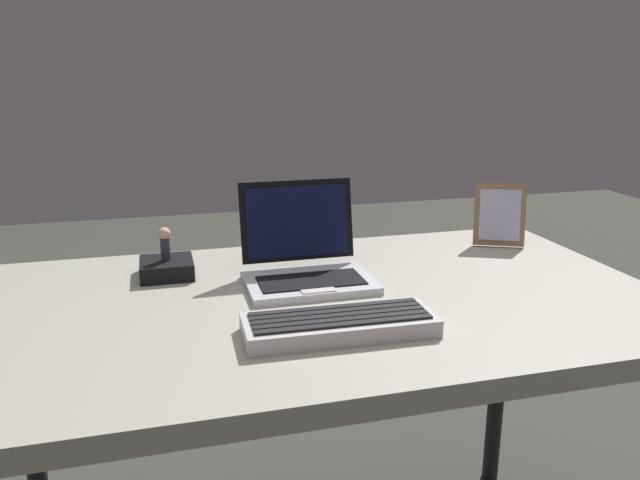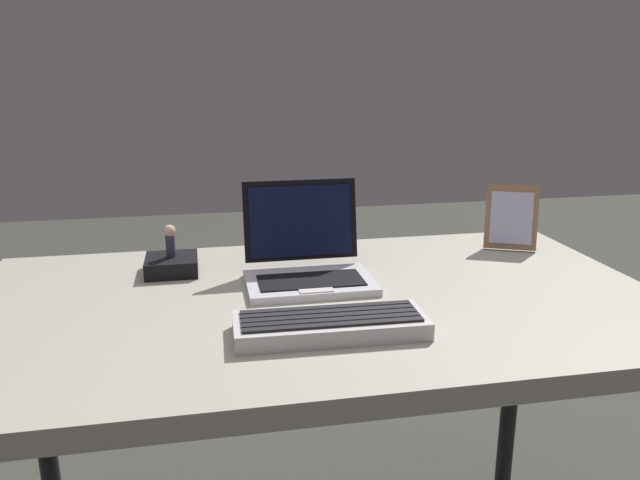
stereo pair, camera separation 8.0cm
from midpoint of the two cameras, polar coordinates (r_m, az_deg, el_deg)
desk at (r=1.23m, az=-1.88°, el=-8.23°), size 1.34×0.76×0.76m
laptop_front at (r=1.28m, az=-3.13°, el=-2.12°), size 0.26×0.21×0.20m
external_keyboard at (r=1.04m, az=-0.42°, el=-7.76°), size 0.32×0.13×0.03m
photo_frame at (r=1.58m, az=14.72°, el=2.23°), size 0.13×0.09×0.16m
figurine_stand at (r=1.36m, az=-15.49°, el=-2.50°), size 0.11×0.11×0.04m
figurine at (r=1.35m, az=-15.67°, el=-0.16°), size 0.03×0.03×0.07m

